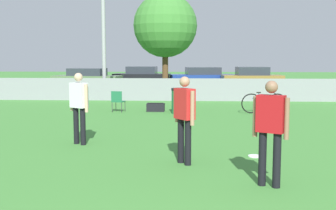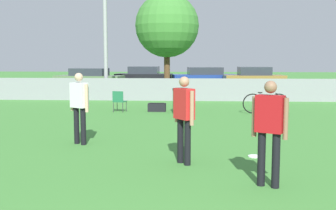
% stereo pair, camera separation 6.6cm
% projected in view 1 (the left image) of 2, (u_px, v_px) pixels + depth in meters
% --- Properties ---
extents(fence_backline, '(22.21, 0.07, 1.21)m').
position_uv_depth(fence_backline, '(184.00, 90.00, 20.47)').
color(fence_backline, gray).
rests_on(fence_backline, ground_plane).
extents(tree_near_pole, '(3.42, 3.42, 5.52)m').
position_uv_depth(tree_near_pole, '(165.00, 26.00, 22.49)').
color(tree_near_pole, brown).
rests_on(tree_near_pole, ground_plane).
extents(player_defender_red, '(0.44, 0.49, 1.74)m').
position_uv_depth(player_defender_red, '(184.00, 113.00, 8.26)').
color(player_defender_red, black).
rests_on(player_defender_red, ground_plane).
extents(player_receiver_white, '(0.51, 0.42, 1.74)m').
position_uv_depth(player_receiver_white, '(79.00, 103.00, 10.14)').
color(player_receiver_white, black).
rests_on(player_receiver_white, ground_plane).
extents(player_thrower_red, '(0.54, 0.40, 1.74)m').
position_uv_depth(player_thrower_red, '(270.00, 125.00, 6.79)').
color(player_thrower_red, black).
rests_on(player_thrower_red, ground_plane).
extents(frisbee_disc, '(0.27, 0.27, 0.03)m').
position_uv_depth(frisbee_disc, '(254.00, 156.00, 8.96)').
color(frisbee_disc, white).
rests_on(frisbee_disc, ground_plane).
extents(folding_chair_sideline, '(0.51, 0.51, 0.82)m').
position_uv_depth(folding_chair_sideline, '(118.00, 100.00, 16.28)').
color(folding_chair_sideline, '#333338').
rests_on(folding_chair_sideline, ground_plane).
extents(bicycle_sideline, '(1.74, 0.44, 0.81)m').
position_uv_depth(bicycle_sideline, '(264.00, 103.00, 15.93)').
color(bicycle_sideline, black).
rests_on(bicycle_sideline, ground_plane).
extents(trash_bin, '(0.58, 0.58, 0.96)m').
position_uv_depth(trash_bin, '(179.00, 101.00, 15.87)').
color(trash_bin, '#1E6638').
rests_on(trash_bin, ground_plane).
extents(gear_bag_sideline, '(0.70, 0.38, 0.34)m').
position_uv_depth(gear_bag_sideline, '(156.00, 107.00, 16.52)').
color(gear_bag_sideline, black).
rests_on(gear_bag_sideline, ground_plane).
extents(parked_car_olive, '(4.76, 2.31, 1.38)m').
position_uv_depth(parked_car_olive, '(87.00, 78.00, 28.67)').
color(parked_car_olive, black).
rests_on(parked_car_olive, ground_plane).
extents(parked_car_dark, '(4.23, 1.88, 1.45)m').
position_uv_depth(parked_car_dark, '(142.00, 77.00, 31.19)').
color(parked_car_dark, black).
rests_on(parked_car_dark, ground_plane).
extents(parked_car_blue, '(4.82, 2.52, 1.42)m').
position_uv_depth(parked_car_blue, '(203.00, 77.00, 30.29)').
color(parked_car_blue, black).
rests_on(parked_car_blue, ground_plane).
extents(parked_car_tan, '(4.13, 1.98, 1.48)m').
position_uv_depth(parked_car_tan, '(252.00, 78.00, 28.53)').
color(parked_car_tan, black).
rests_on(parked_car_tan, ground_plane).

